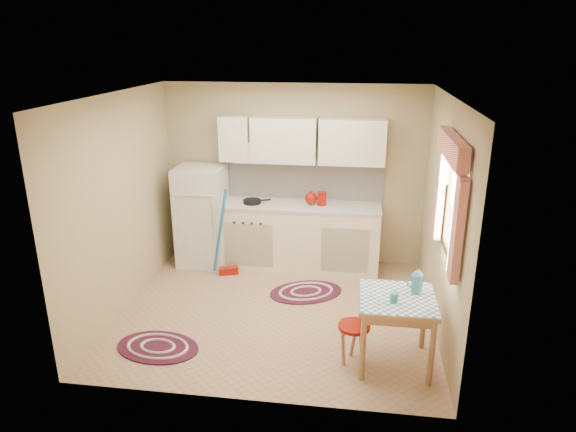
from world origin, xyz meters
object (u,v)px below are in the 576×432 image
at_px(fridge, 202,216).
at_px(base_cabinets, 297,237).
at_px(table, 395,331).
at_px(stool, 353,343).

bearing_deg(fridge, base_cabinets, 2.14).
height_order(base_cabinets, table, base_cabinets).
relative_size(fridge, stool, 3.33).
bearing_deg(stool, fridge, 135.21).
distance_m(fridge, base_cabinets, 1.36).
relative_size(base_cabinets, stool, 5.36).
xyz_separation_m(table, stool, (-0.40, -0.04, -0.15)).
bearing_deg(base_cabinets, fridge, -177.86).
xyz_separation_m(base_cabinets, table, (1.22, -2.15, -0.08)).
height_order(fridge, base_cabinets, fridge).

